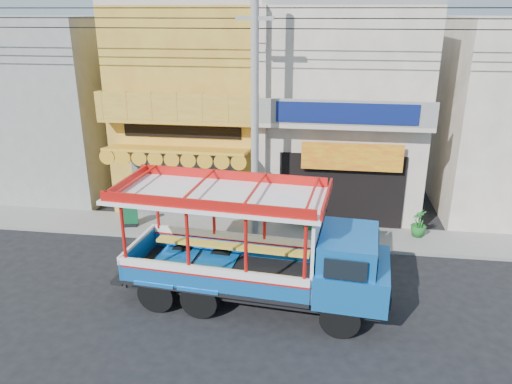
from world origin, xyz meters
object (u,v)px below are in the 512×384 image
(utility_pole, at_px, (259,102))
(potted_plant_a, at_px, (309,215))
(songthaew_truck, at_px, (272,251))
(potted_plant_c, at_px, (419,223))
(green_sign, at_px, (129,216))

(utility_pole, height_order, potted_plant_a, utility_pole)
(songthaew_truck, xyz_separation_m, potted_plant_c, (4.78, 5.03, -1.06))
(potted_plant_a, relative_size, potted_plant_c, 1.03)
(songthaew_truck, distance_m, green_sign, 7.44)
(potted_plant_c, bearing_deg, potted_plant_a, -86.69)
(songthaew_truck, bearing_deg, utility_pole, 102.64)
(green_sign, bearing_deg, potted_plant_a, 6.97)
(songthaew_truck, height_order, potted_plant_a, songthaew_truck)
(utility_pole, xyz_separation_m, potted_plant_a, (1.72, 1.26, -4.39))
(potted_plant_c, bearing_deg, green_sign, -80.63)
(green_sign, bearing_deg, potted_plant_c, 3.43)
(green_sign, distance_m, potted_plant_c, 10.69)
(potted_plant_c, bearing_deg, utility_pole, -73.31)
(songthaew_truck, height_order, potted_plant_c, songthaew_truck)
(potted_plant_a, xyz_separation_m, potted_plant_c, (3.95, -0.18, -0.02))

